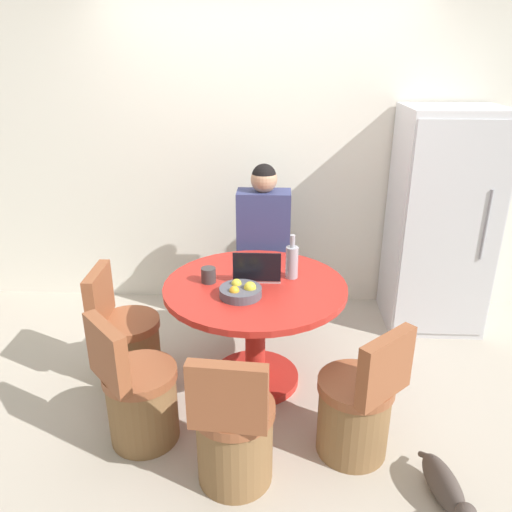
% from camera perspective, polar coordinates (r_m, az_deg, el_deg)
% --- Properties ---
extents(ground_plane, '(12.00, 12.00, 0.00)m').
position_cam_1_polar(ground_plane, '(3.42, -0.45, -14.97)').
color(ground_plane, '#B2A899').
extents(wall_back, '(7.00, 0.06, 2.60)m').
position_cam_1_polar(wall_back, '(4.15, 0.57, 11.67)').
color(wall_back, silver).
rests_on(wall_back, ground_plane).
extents(refrigerator, '(0.71, 0.65, 1.71)m').
position_cam_1_polar(refrigerator, '(4.10, 20.30, 3.69)').
color(refrigerator, silver).
rests_on(refrigerator, ground_plane).
extents(dining_table, '(1.15, 1.15, 0.72)m').
position_cam_1_polar(dining_table, '(3.22, -0.09, -6.57)').
color(dining_table, '#B2261E').
rests_on(dining_table, ground_plane).
extents(chair_near_camera, '(0.41, 0.42, 0.81)m').
position_cam_1_polar(chair_near_camera, '(2.67, -2.53, -19.88)').
color(chair_near_camera, brown).
rests_on(chair_near_camera, ground_plane).
extents(chair_near_left_corner, '(0.48, 0.48, 0.81)m').
position_cam_1_polar(chair_near_left_corner, '(2.97, -13.22, -15.56)').
color(chair_near_left_corner, brown).
rests_on(chair_near_left_corner, ground_plane).
extents(chair_near_right_corner, '(0.48, 0.48, 0.81)m').
position_cam_1_polar(chair_near_right_corner, '(2.87, 11.44, -16.91)').
color(chair_near_right_corner, brown).
rests_on(chair_near_right_corner, ground_plane).
extents(chair_left_side, '(0.41, 0.41, 0.81)m').
position_cam_1_polar(chair_left_side, '(3.46, -14.49, -9.67)').
color(chair_left_side, brown).
rests_on(chair_left_side, ground_plane).
extents(person_seated, '(0.40, 0.37, 1.32)m').
position_cam_1_polar(person_seated, '(3.86, 0.89, 1.83)').
color(person_seated, '#2D2D38').
rests_on(person_seated, ground_plane).
extents(laptop, '(0.30, 0.23, 0.20)m').
position_cam_1_polar(laptop, '(3.19, 0.16, -1.87)').
color(laptop, '#B7B7BC').
rests_on(laptop, dining_table).
extents(fruit_bowl, '(0.25, 0.25, 0.10)m').
position_cam_1_polar(fruit_bowl, '(2.96, -1.74, -4.03)').
color(fruit_bowl, '#4C4C56').
rests_on(fruit_bowl, dining_table).
extents(coffee_cup, '(0.09, 0.09, 0.10)m').
position_cam_1_polar(coffee_cup, '(3.15, -5.45, -2.18)').
color(coffee_cup, '#383333').
rests_on(coffee_cup, dining_table).
extents(bottle, '(0.08, 0.08, 0.29)m').
position_cam_1_polar(bottle, '(3.18, 4.12, -0.59)').
color(bottle, '#9999A3').
rests_on(bottle, dining_table).
extents(cat, '(0.20, 0.48, 0.18)m').
position_cam_1_polar(cat, '(2.85, 20.77, -23.39)').
color(cat, '#473D38').
rests_on(cat, ground_plane).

